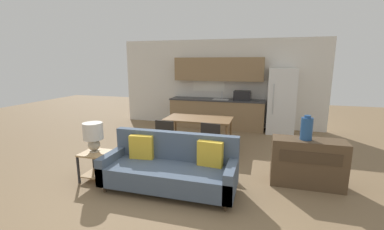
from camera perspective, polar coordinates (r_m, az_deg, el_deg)
The scene contains 12 objects.
ground_plane at distance 4.21m, azimuth -6.00°, elevation -16.85°, with size 20.00×20.00×0.00m, color #7F6647.
wall_back at distance 8.20m, azimuth 6.03°, elevation 7.00°, with size 6.40×0.07×2.70m.
kitchen_counter at distance 7.96m, azimuth 5.71°, elevation 3.18°, with size 2.88×0.65×2.15m.
refrigerator at distance 7.73m, azimuth 19.17°, elevation 2.95°, with size 0.75×0.74×1.85m.
dining_table at distance 5.97m, azimuth 1.51°, elevation -1.27°, with size 1.53×0.83×0.74m.
couch at distance 4.22m, azimuth -4.78°, elevation -11.68°, with size 2.11×0.80×0.87m.
side_table at distance 4.77m, azimuth -20.62°, elevation -9.63°, with size 0.44×0.44×0.50m.
table_lamp at distance 4.66m, azimuth -21.11°, elevation -4.00°, with size 0.33×0.33×0.51m.
credenza at distance 4.67m, azimuth 24.25°, elevation -9.62°, with size 1.13×0.43×0.78m.
vase at distance 4.48m, azimuth 24.12°, elevation -2.73°, with size 0.18×0.18×0.40m.
dining_chair_near_right at distance 5.21m, azimuth 4.57°, elevation -5.33°, with size 0.48×0.48×0.84m.
dining_chair_near_left at distance 5.46m, azimuth -5.55°, elevation -4.57°, with size 0.44×0.44×0.84m.
Camera 1 is at (1.42, -3.42, 2.00)m, focal length 24.00 mm.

